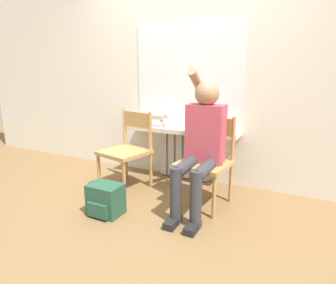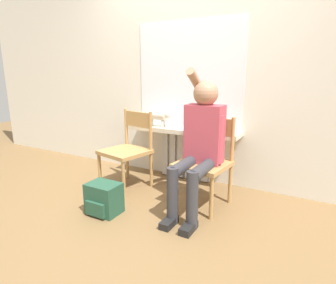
# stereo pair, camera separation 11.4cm
# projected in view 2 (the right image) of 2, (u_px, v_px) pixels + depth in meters

# --- Properties ---
(ground_plane) EXTENTS (12.00, 12.00, 0.00)m
(ground_plane) POSITION_uv_depth(u_px,v_px,m) (129.00, 219.00, 2.48)
(ground_plane) COLOR brown
(wall_with_window) EXTENTS (7.00, 0.06, 2.70)m
(wall_with_window) POSITION_uv_depth(u_px,v_px,m) (190.00, 64.00, 3.21)
(wall_with_window) COLOR silver
(wall_with_window) RESTS_ON ground_plane
(radiator) EXTENTS (0.63, 0.08, 0.59)m
(radiator) POSITION_uv_depth(u_px,v_px,m) (186.00, 155.00, 3.39)
(radiator) COLOR silver
(radiator) RESTS_ON ground_plane
(windowsill) EXTENTS (1.35, 0.31, 0.05)m
(windowsill) POSITION_uv_depth(u_px,v_px,m) (182.00, 130.00, 3.22)
(windowsill) COLOR beige
(windowsill) RESTS_ON radiator
(window_glass) EXTENTS (1.29, 0.01, 1.18)m
(window_glass) POSITION_uv_depth(u_px,v_px,m) (188.00, 75.00, 3.20)
(window_glass) COLOR white
(window_glass) RESTS_ON windowsill
(chair_left) EXTENTS (0.54, 0.54, 0.85)m
(chair_left) POSITION_uv_depth(u_px,v_px,m) (128.00, 149.00, 3.10)
(chair_left) COLOR #B2844C
(chair_left) RESTS_ON ground_plane
(chair_right) EXTENTS (0.50, 0.50, 0.85)m
(chair_right) POSITION_uv_depth(u_px,v_px,m) (205.00, 161.00, 2.67)
(chair_right) COLOR #B2844C
(chair_right) RESTS_ON ground_plane
(person) EXTENTS (0.36, 1.01, 1.30)m
(person) POSITION_uv_depth(u_px,v_px,m) (200.00, 140.00, 2.52)
(person) COLOR #333338
(person) RESTS_ON ground_plane
(cat) EXTENTS (0.44, 0.11, 0.21)m
(cat) POSITION_uv_depth(u_px,v_px,m) (159.00, 115.00, 3.27)
(cat) COLOR silver
(cat) RESTS_ON windowsill
(backpack) EXTENTS (0.30, 0.25, 0.28)m
(backpack) POSITION_uv_depth(u_px,v_px,m) (104.00, 199.00, 2.55)
(backpack) COLOR #234C38
(backpack) RESTS_ON ground_plane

